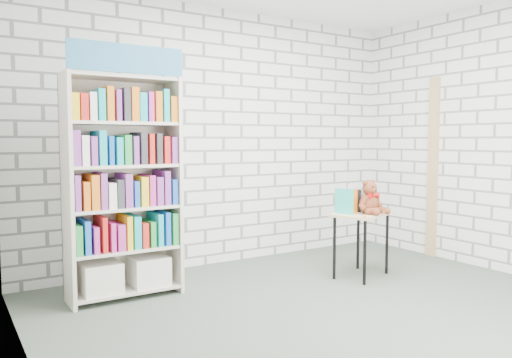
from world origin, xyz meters
TOP-DOWN VIEW (x-y plane):
  - ground at (0.00, 0.00)m, footprint 4.50×4.50m
  - room_shell at (0.00, 0.00)m, footprint 4.52×4.02m
  - bookshelf at (-1.34, 1.36)m, footprint 0.96×0.37m
  - display_table at (0.88, 0.73)m, footprint 0.71×0.60m
  - table_books at (0.85, 0.82)m, footprint 0.46×0.32m
  - teddy_bear at (0.91, 0.64)m, footprint 0.31×0.28m
  - door_trim at (2.23, 0.95)m, footprint 0.05×0.12m

SIDE VIEW (x-z plane):
  - ground at x=0.00m, z-range 0.00..0.00m
  - display_table at x=0.88m, z-range 0.23..0.88m
  - table_books at x=0.85m, z-range 0.65..0.90m
  - teddy_bear at x=0.91m, z-range 0.62..0.95m
  - bookshelf at x=-1.34m, z-range -0.10..2.06m
  - door_trim at x=2.23m, z-range 0.00..2.10m
  - room_shell at x=0.00m, z-range 0.38..3.19m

